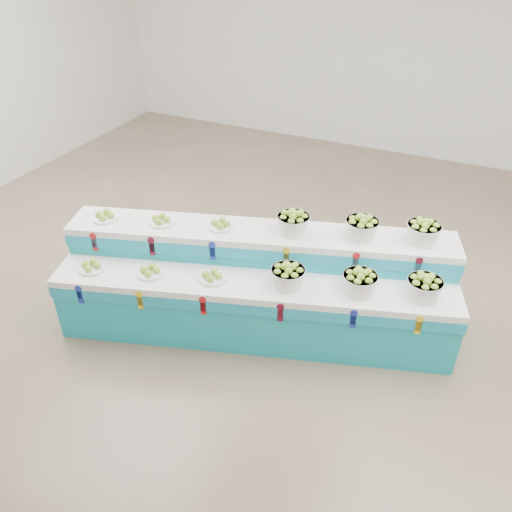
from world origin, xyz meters
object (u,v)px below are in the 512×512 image
at_px(basket_lower_left, 288,276).
at_px(basket_upper_right, 423,231).
at_px(plate_upper_mid, 161,219).
at_px(display_stand, 256,285).

height_order(basket_lower_left, basket_upper_right, basket_upper_right).
bearing_deg(basket_lower_left, plate_upper_mid, 177.05).
xyz_separation_m(basket_lower_left, plate_upper_mid, (-1.44, 0.07, 0.23)).
bearing_deg(plate_upper_mid, basket_upper_right, 16.96).
bearing_deg(basket_upper_right, display_stand, -154.28).
xyz_separation_m(display_stand, basket_upper_right, (1.45, 0.70, 0.63)).
bearing_deg(basket_upper_right, plate_upper_mid, -163.04).
bearing_deg(basket_lower_left, display_stand, 161.04).
distance_m(display_stand, basket_lower_left, 0.53).
distance_m(display_stand, basket_upper_right, 1.73).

